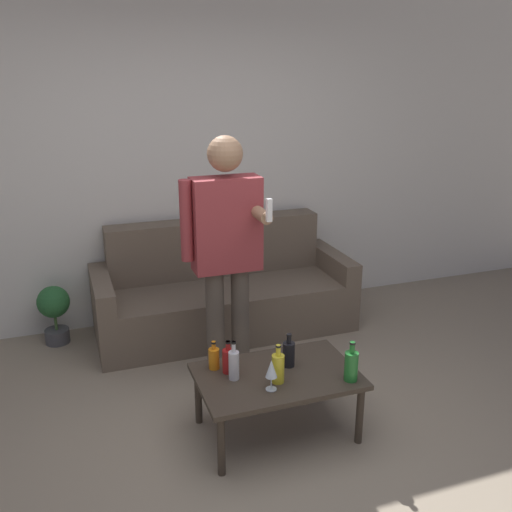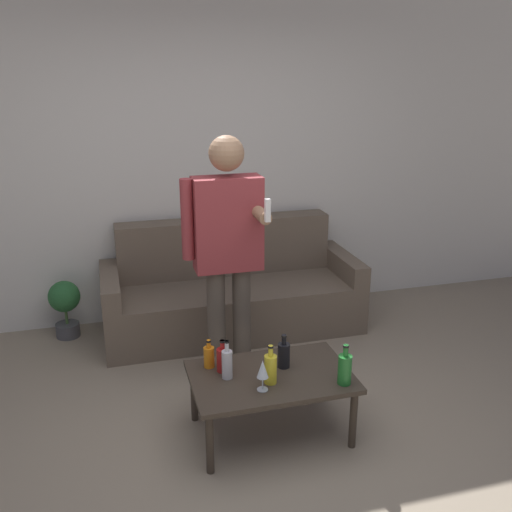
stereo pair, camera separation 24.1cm
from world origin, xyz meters
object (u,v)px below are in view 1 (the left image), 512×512
object	(u,v)px
couch	(223,293)
person_standing_front	(226,244)
bottle_orange	(214,358)
coffee_table	(277,380)

from	to	relation	value
couch	person_standing_front	size ratio (longest dim) A/B	1.23
couch	bottle_orange	distance (m)	1.41
couch	bottle_orange	size ratio (longest dim) A/B	11.86
couch	coffee_table	world-z (taller)	couch
person_standing_front	couch	bearing A→B (deg)	75.98
couch	bottle_orange	xyz separation A→B (m)	(-0.44, -1.33, 0.16)
coffee_table	bottle_orange	world-z (taller)	bottle_orange
coffee_table	person_standing_front	world-z (taller)	person_standing_front
coffee_table	bottle_orange	xyz separation A→B (m)	(-0.33, 0.19, 0.11)
coffee_table	person_standing_front	distance (m)	0.95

